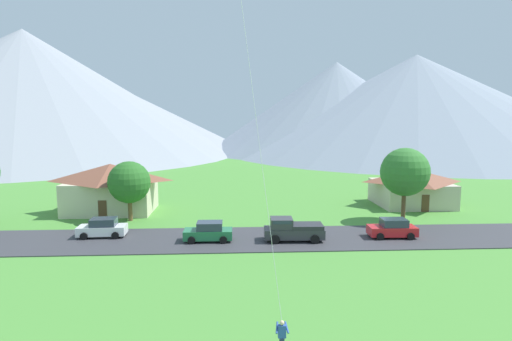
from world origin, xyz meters
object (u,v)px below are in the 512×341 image
at_px(tree_near_left, 405,172).
at_px(parked_car_red_west_end, 392,228).
at_px(parked_car_white_mid_west, 103,228).
at_px(parked_car_green_mid_east, 209,232).
at_px(pickup_truck_charcoal_west_side, 292,229).
at_px(house_leftmost, 111,187).
at_px(house_left_center, 411,186).
at_px(tree_left_of_center, 129,182).

xyz_separation_m(tree_near_left, parked_car_red_west_end, (-3.50, -6.10, -4.32)).
distance_m(parked_car_white_mid_west, parked_car_green_mid_east, 9.82).
bearing_deg(pickup_truck_charcoal_west_side, tree_near_left, 27.54).
xyz_separation_m(house_leftmost, house_left_center, (36.15, 1.89, -0.54)).
relative_size(house_leftmost, house_left_center, 1.13).
xyz_separation_m(house_left_center, tree_left_of_center, (-32.97, -6.28, 1.74)).
height_order(house_left_center, tree_near_left, tree_near_left).
height_order(house_leftmost, tree_near_left, tree_near_left).
height_order(house_left_center, pickup_truck_charcoal_west_side, house_left_center).
height_order(house_leftmost, parked_car_white_mid_west, house_leftmost).
bearing_deg(house_left_center, tree_near_left, -118.20).
height_order(tree_near_left, pickup_truck_charcoal_west_side, tree_near_left).
distance_m(house_leftmost, parked_car_white_mid_west, 11.05).
relative_size(house_left_center, parked_car_white_mid_west, 2.11).
xyz_separation_m(tree_near_left, pickup_truck_charcoal_west_side, (-12.66, -6.60, -4.13)).
distance_m(house_leftmost, house_left_center, 36.20).
height_order(parked_car_red_west_end, parked_car_white_mid_west, same).
bearing_deg(tree_near_left, parked_car_red_west_end, -119.87).
bearing_deg(parked_car_green_mid_east, tree_near_left, 17.59).
distance_m(house_left_center, tree_near_left, 9.55).
relative_size(house_leftmost, parked_car_red_west_end, 2.40).
bearing_deg(parked_car_red_west_end, parked_car_green_mid_east, -179.19).
xyz_separation_m(house_leftmost, parked_car_white_mid_west, (2.22, -10.64, -2.02)).
height_order(parked_car_green_mid_east, pickup_truck_charcoal_west_side, pickup_truck_charcoal_west_side).
xyz_separation_m(tree_left_of_center, parked_car_green_mid_east, (8.68, -8.09, -3.22)).
distance_m(house_leftmost, pickup_truck_charcoal_west_side, 23.10).
relative_size(parked_car_green_mid_east, pickup_truck_charcoal_west_side, 0.80).
bearing_deg(tree_near_left, house_leftmost, 169.06).
bearing_deg(house_left_center, parked_car_green_mid_east, -149.39).
relative_size(tree_near_left, tree_left_of_center, 1.23).
relative_size(house_leftmost, parked_car_green_mid_east, 2.42).
height_order(tree_left_of_center, pickup_truck_charcoal_west_side, tree_left_of_center).
bearing_deg(tree_near_left, house_left_center, 61.80).
height_order(house_leftmost, parked_car_red_west_end, house_leftmost).
xyz_separation_m(parked_car_red_west_end, parked_car_green_mid_east, (-16.47, -0.23, 0.00)).
relative_size(parked_car_white_mid_west, parked_car_green_mid_east, 1.01).
distance_m(tree_near_left, parked_car_white_mid_west, 30.27).
relative_size(house_leftmost, pickup_truck_charcoal_west_side, 1.93).
bearing_deg(tree_left_of_center, parked_car_green_mid_east, -42.99).
distance_m(tree_near_left, pickup_truck_charcoal_west_side, 14.86).
bearing_deg(parked_car_white_mid_west, house_left_center, 20.26).
bearing_deg(tree_left_of_center, house_left_center, 10.79).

